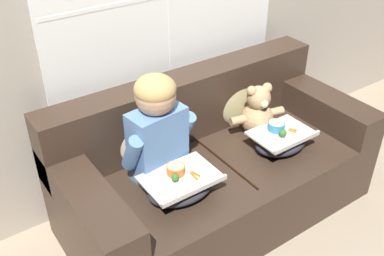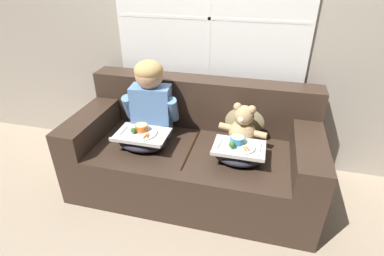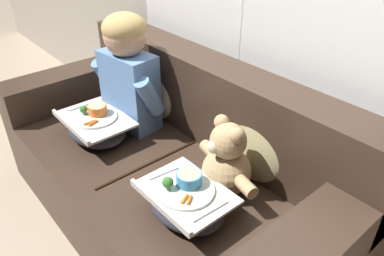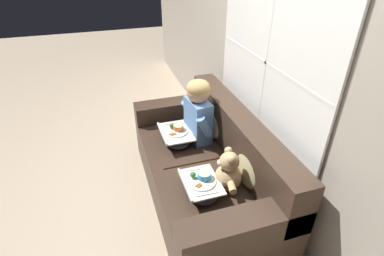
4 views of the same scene
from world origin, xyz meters
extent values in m
plane|color=tan|center=(0.00, 0.00, 0.00)|extent=(14.00, 14.00, 0.00)
cube|color=#38281E|center=(0.00, 0.00, 0.22)|extent=(1.96, 0.93, 0.44)
cube|color=#38281E|center=(0.00, 0.36, 0.66)|extent=(1.96, 0.22, 0.43)
cube|color=#38281E|center=(-0.87, 0.00, 0.54)|extent=(0.22, 0.93, 0.21)
cube|color=#38281E|center=(0.87, 0.00, 0.54)|extent=(0.22, 0.93, 0.21)
cube|color=black|center=(0.00, -0.02, 0.44)|extent=(0.01, 0.67, 0.01)
ellipsoid|color=#C1B293|center=(-0.38, 0.28, 0.62)|extent=(0.38, 0.18, 0.40)
ellipsoid|color=tan|center=(0.38, 0.28, 0.62)|extent=(0.38, 0.18, 0.39)
cube|color=#5B84BC|center=(-0.38, 0.09, 0.65)|extent=(0.34, 0.21, 0.43)
sphere|color=tan|center=(-0.38, 0.09, 0.96)|extent=(0.22, 0.22, 0.22)
ellipsoid|color=tan|center=(-0.38, 0.09, 1.00)|extent=(0.23, 0.23, 0.16)
cylinder|color=#5B84BC|center=(-0.56, 0.05, 0.69)|extent=(0.10, 0.18, 0.24)
cylinder|color=#5B84BC|center=(-0.20, 0.10, 0.69)|extent=(0.10, 0.18, 0.24)
sphere|color=tan|center=(0.38, 0.09, 0.55)|extent=(0.22, 0.22, 0.22)
sphere|color=tan|center=(0.38, 0.09, 0.71)|extent=(0.16, 0.16, 0.16)
sphere|color=tan|center=(0.33, 0.11, 0.77)|extent=(0.07, 0.07, 0.07)
sphere|color=tan|center=(0.44, 0.08, 0.77)|extent=(0.07, 0.07, 0.07)
sphere|color=beige|center=(0.37, 0.03, 0.70)|extent=(0.06, 0.06, 0.06)
sphere|color=black|center=(0.36, 0.01, 0.70)|extent=(0.02, 0.02, 0.02)
cylinder|color=tan|center=(0.24, 0.12, 0.57)|extent=(0.12, 0.08, 0.06)
cylinder|color=tan|center=(0.52, 0.06, 0.57)|extent=(0.12, 0.08, 0.06)
cylinder|color=tan|center=(0.31, 0.00, 0.47)|extent=(0.08, 0.11, 0.06)
cylinder|color=tan|center=(0.41, -0.02, 0.47)|extent=(0.08, 0.11, 0.06)
ellipsoid|color=#2D2D38|center=(-0.38, -0.14, 0.50)|extent=(0.39, 0.28, 0.11)
cube|color=beige|center=(-0.38, -0.14, 0.56)|extent=(0.41, 0.30, 0.01)
cube|color=beige|center=(-0.38, -0.28, 0.57)|extent=(0.41, 0.02, 0.02)
cylinder|color=silver|center=(-0.38, -0.14, 0.57)|extent=(0.24, 0.24, 0.01)
cylinder|color=orange|center=(-0.39, -0.11, 0.60)|extent=(0.10, 0.10, 0.05)
cylinder|color=#E5D189|center=(-0.39, -0.11, 0.62)|extent=(0.09, 0.09, 0.01)
sphere|color=#38702D|center=(-0.43, -0.17, 0.60)|extent=(0.04, 0.04, 0.04)
cylinder|color=#7A9E56|center=(-0.43, -0.17, 0.58)|extent=(0.02, 0.02, 0.02)
cylinder|color=orange|center=(-0.33, -0.19, 0.58)|extent=(0.01, 0.07, 0.01)
cylinder|color=orange|center=(-0.31, -0.18, 0.58)|extent=(0.03, 0.06, 0.01)
cube|color=silver|center=(-0.54, -0.14, 0.57)|extent=(0.02, 0.14, 0.01)
ellipsoid|color=#2D2D38|center=(0.38, -0.14, 0.50)|extent=(0.36, 0.27, 0.11)
cube|color=beige|center=(0.38, -0.14, 0.56)|extent=(0.38, 0.28, 0.01)
cube|color=beige|center=(0.38, -0.27, 0.57)|extent=(0.38, 0.02, 0.02)
cylinder|color=silver|center=(0.38, -0.14, 0.57)|extent=(0.23, 0.23, 0.01)
cylinder|color=#3889C1|center=(0.36, -0.10, 0.60)|extent=(0.11, 0.11, 0.05)
cylinder|color=#E5D189|center=(0.36, -0.10, 0.62)|extent=(0.09, 0.09, 0.01)
sphere|color=#38702D|center=(0.33, -0.19, 0.61)|extent=(0.05, 0.05, 0.05)
cylinder|color=#7A9E56|center=(0.33, -0.19, 0.58)|extent=(0.02, 0.02, 0.02)
cylinder|color=orange|center=(0.43, -0.18, 0.58)|extent=(0.03, 0.05, 0.01)
cylinder|color=orange|center=(0.44, -0.17, 0.58)|extent=(0.04, 0.04, 0.01)
cube|color=silver|center=(0.23, -0.14, 0.57)|extent=(0.03, 0.14, 0.01)
cube|color=silver|center=(0.53, -0.14, 0.57)|extent=(0.02, 0.17, 0.01)
camera|label=1|loc=(-1.42, -1.73, 2.12)|focal=42.00mm
camera|label=2|loc=(0.50, -1.99, 1.76)|focal=28.00mm
camera|label=3|loc=(1.26, -0.85, 1.58)|focal=35.00mm
camera|label=4|loc=(2.04, -0.74, 2.16)|focal=28.00mm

